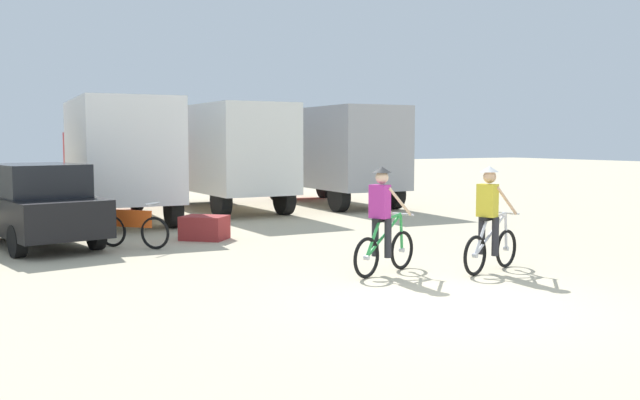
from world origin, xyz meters
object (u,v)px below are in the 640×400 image
(box_truck_white_box, at_px, (224,152))
(box_truck_grey_hauler, at_px, (334,151))
(supply_crate, at_px, (205,228))
(bicycle_spare, at_px, (133,229))
(sedan_parked, at_px, (37,205))
(cyclist_cowboy_hat, at_px, (490,223))
(cyclist_orange_shirt, at_px, (383,224))
(box_truck_avon_van, at_px, (117,154))

(box_truck_white_box, distance_m, box_truck_grey_hauler, 4.02)
(supply_crate, bearing_deg, bicycle_spare, -164.47)
(sedan_parked, bearing_deg, box_truck_white_box, 40.20)
(box_truck_grey_hauler, height_order, cyclist_cowboy_hat, box_truck_grey_hauler)
(cyclist_orange_shirt, height_order, bicycle_spare, cyclist_orange_shirt)
(box_truck_white_box, bearing_deg, supply_crate, -115.41)
(supply_crate, bearing_deg, sedan_parked, 167.42)
(sedan_parked, relative_size, cyclist_cowboy_hat, 2.44)
(supply_crate, bearing_deg, cyclist_orange_shirt, -77.48)
(box_truck_avon_van, height_order, bicycle_spare, box_truck_avon_van)
(box_truck_white_box, distance_m, supply_crate, 7.01)
(cyclist_cowboy_hat, bearing_deg, supply_crate, 115.34)
(box_truck_avon_van, distance_m, box_truck_white_box, 3.96)
(box_truck_avon_van, xyz_separation_m, box_truck_white_box, (3.73, 1.34, 0.00))
(box_truck_avon_van, bearing_deg, cyclist_cowboy_hat, -71.32)
(cyclist_orange_shirt, relative_size, cyclist_cowboy_hat, 1.00)
(cyclist_cowboy_hat, xyz_separation_m, supply_crate, (-2.91, 6.15, -0.58))
(supply_crate, bearing_deg, cyclist_cowboy_hat, -64.66)
(cyclist_orange_shirt, relative_size, supply_crate, 1.88)
(sedan_parked, distance_m, cyclist_cowboy_hat, 9.40)
(box_truck_grey_hauler, relative_size, sedan_parked, 1.54)
(box_truck_grey_hauler, xyz_separation_m, cyclist_orange_shirt, (-5.74, -11.44, -1.03))
(sedan_parked, bearing_deg, cyclist_orange_shirt, -53.04)
(cyclist_orange_shirt, bearing_deg, bicycle_spare, 120.77)
(box_truck_white_box, relative_size, sedan_parked, 1.52)
(bicycle_spare, xyz_separation_m, supply_crate, (1.74, 0.48, -0.13))
(cyclist_orange_shirt, height_order, supply_crate, cyclist_orange_shirt)
(box_truck_avon_van, height_order, cyclist_cowboy_hat, box_truck_avon_van)
(cyclist_orange_shirt, distance_m, supply_crate, 5.58)
(box_truck_avon_van, bearing_deg, cyclist_orange_shirt, -78.94)
(cyclist_orange_shirt, bearing_deg, box_truck_avon_van, 101.06)
(sedan_parked, distance_m, cyclist_orange_shirt, 7.74)
(sedan_parked, bearing_deg, cyclist_cowboy_hat, -47.38)
(sedan_parked, height_order, bicycle_spare, sedan_parked)
(box_truck_white_box, relative_size, bicycle_spare, 5.03)
(box_truck_white_box, xyz_separation_m, supply_crate, (-2.93, -6.17, -1.60))
(box_truck_grey_hauler, relative_size, cyclist_orange_shirt, 3.76)
(box_truck_grey_hauler, xyz_separation_m, cyclist_cowboy_hat, (-4.04, -12.17, -1.03))
(cyclist_cowboy_hat, distance_m, supply_crate, 6.82)
(cyclist_orange_shirt, bearing_deg, box_truck_white_box, 81.52)
(box_truck_avon_van, bearing_deg, supply_crate, -80.59)
(box_truck_white_box, relative_size, cyclist_cowboy_hat, 3.71)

